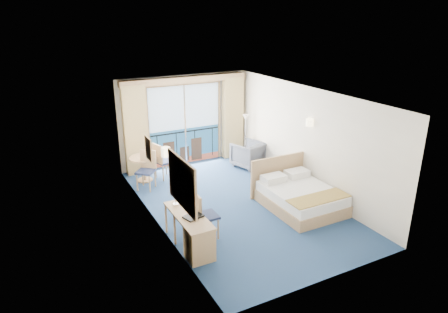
% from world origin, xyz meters
% --- Properties ---
extents(floor, '(6.50, 6.50, 0.00)m').
position_xyz_m(floor, '(0.00, 0.00, 0.00)').
color(floor, navy).
rests_on(floor, ground).
extents(room_walls, '(4.04, 6.54, 2.72)m').
position_xyz_m(room_walls, '(0.00, 0.00, 1.78)').
color(room_walls, white).
rests_on(room_walls, ground).
extents(balcony_door, '(2.36, 0.03, 2.52)m').
position_xyz_m(balcony_door, '(-0.01, 3.22, 1.14)').
color(balcony_door, navy).
rests_on(balcony_door, room_walls).
extents(curtain_left, '(0.65, 0.22, 2.55)m').
position_xyz_m(curtain_left, '(-1.55, 3.07, 1.28)').
color(curtain_left, tan).
rests_on(curtain_left, room_walls).
extents(curtain_right, '(0.65, 0.22, 2.55)m').
position_xyz_m(curtain_right, '(1.55, 3.07, 1.28)').
color(curtain_right, tan).
rests_on(curtain_right, room_walls).
extents(pelmet, '(3.80, 0.25, 0.18)m').
position_xyz_m(pelmet, '(0.00, 3.10, 2.58)').
color(pelmet, tan).
rests_on(pelmet, room_walls).
extents(mirror, '(0.05, 1.25, 0.95)m').
position_xyz_m(mirror, '(-1.97, -1.50, 1.55)').
color(mirror, tan).
rests_on(mirror, room_walls).
extents(wall_print, '(0.04, 0.42, 0.52)m').
position_xyz_m(wall_print, '(-1.97, 0.45, 1.60)').
color(wall_print, tan).
rests_on(wall_print, room_walls).
extents(sconce_left, '(0.18, 0.18, 0.18)m').
position_xyz_m(sconce_left, '(-1.94, -0.60, 1.85)').
color(sconce_left, '#FFE9B2').
rests_on(sconce_left, room_walls).
extents(sconce_right, '(0.18, 0.18, 0.18)m').
position_xyz_m(sconce_right, '(1.94, -0.15, 1.85)').
color(sconce_right, '#FFE9B2').
rests_on(sconce_right, room_walls).
extents(bed, '(1.61, 1.91, 1.01)m').
position_xyz_m(bed, '(1.24, -0.80, 0.28)').
color(bed, tan).
rests_on(bed, ground).
extents(nightstand, '(0.39, 0.37, 0.52)m').
position_xyz_m(nightstand, '(1.78, 0.57, 0.26)').
color(nightstand, tan).
rests_on(nightstand, ground).
extents(phone, '(0.23, 0.21, 0.09)m').
position_xyz_m(phone, '(1.76, 0.54, 0.56)').
color(phone, white).
rests_on(phone, nightstand).
extents(armchair, '(1.03, 1.05, 0.76)m').
position_xyz_m(armchair, '(1.55, 2.07, 0.38)').
color(armchair, '#4F5661').
rests_on(armchair, ground).
extents(floor_lamp, '(0.20, 0.20, 1.47)m').
position_xyz_m(floor_lamp, '(1.73, 2.57, 1.11)').
color(floor_lamp, silver).
rests_on(floor_lamp, ground).
extents(desk, '(0.51, 1.48, 0.69)m').
position_xyz_m(desk, '(-1.74, -1.55, 0.38)').
color(desk, tan).
rests_on(desk, ground).
extents(desk_chair, '(0.46, 0.45, 1.03)m').
position_xyz_m(desk_chair, '(-1.38, -1.02, 0.58)').
color(desk_chair, '#202A4C').
rests_on(desk_chair, ground).
extents(folder, '(0.41, 0.36, 0.03)m').
position_xyz_m(folder, '(-1.69, -1.29, 0.71)').
color(folder, black).
rests_on(folder, desk).
extents(desk_lamp, '(0.12, 0.12, 0.45)m').
position_xyz_m(desk_lamp, '(-1.81, -0.67, 1.03)').
color(desk_lamp, silver).
rests_on(desk_lamp, desk).
extents(round_table, '(0.77, 0.77, 0.69)m').
position_xyz_m(round_table, '(-1.55, 2.45, 0.52)').
color(round_table, tan).
rests_on(round_table, ground).
extents(table_chair_a, '(0.56, 0.55, 1.03)m').
position_xyz_m(table_chair_a, '(-1.08, 2.36, 0.58)').
color(table_chair_a, '#202A4C').
rests_on(table_chair_a, ground).
extents(table_chair_b, '(0.62, 0.62, 1.01)m').
position_xyz_m(table_chair_b, '(-1.62, 1.97, 0.57)').
color(table_chair_b, '#202A4C').
rests_on(table_chair_b, ground).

